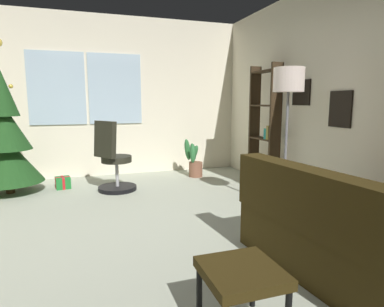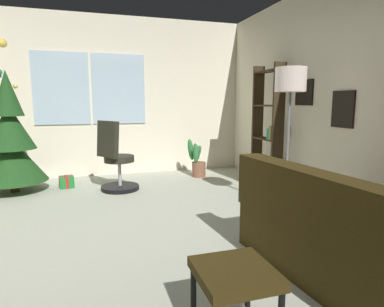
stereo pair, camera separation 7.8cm
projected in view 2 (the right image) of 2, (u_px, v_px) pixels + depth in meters
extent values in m
cube|color=#ADB39F|center=(141.00, 250.00, 3.04)|extent=(4.73, 6.22, 0.10)
cube|color=#F2E7CC|center=(112.00, 97.00, 5.80)|extent=(4.73, 0.10, 2.77)
cube|color=silver|center=(61.00, 88.00, 5.48)|extent=(0.90, 0.03, 1.20)
cube|color=silver|center=(119.00, 89.00, 5.75)|extent=(0.90, 0.03, 1.20)
cube|color=#F2E7CC|center=(362.00, 94.00, 3.52)|extent=(0.10, 6.22, 2.77)
cube|color=black|center=(304.00, 93.00, 4.36)|extent=(0.02, 0.36, 0.34)
cube|color=black|center=(343.00, 109.00, 3.71)|extent=(0.02, 0.34, 0.42)
cube|color=#31260D|center=(354.00, 253.00, 2.42)|extent=(1.08, 1.81, 0.40)
cube|color=#31260D|center=(317.00, 204.00, 2.21)|extent=(0.35, 1.75, 0.44)
cube|color=#31260D|center=(287.00, 188.00, 3.10)|extent=(0.94, 0.22, 0.20)
cube|color=#B1201B|center=(280.00, 189.00, 2.77)|extent=(0.26, 0.43, 0.41)
cube|color=beige|center=(348.00, 216.00, 2.13)|extent=(0.20, 0.42, 0.40)
cube|color=#31260D|center=(235.00, 273.00, 1.83)|extent=(0.43, 0.44, 0.06)
cylinder|color=black|center=(193.00, 292.00, 1.98)|extent=(0.04, 0.04, 0.33)
cylinder|color=black|center=(248.00, 283.00, 2.09)|extent=(0.04, 0.04, 0.33)
cylinder|color=#4C331E|center=(15.00, 186.00, 4.79)|extent=(0.12, 0.12, 0.16)
cone|color=#1C441A|center=(12.00, 160.00, 4.73)|extent=(0.94, 0.94, 0.64)
cone|color=#1C441A|center=(10.00, 127.00, 4.65)|extent=(0.68, 0.68, 0.64)
cone|color=#1C441A|center=(7.00, 93.00, 4.58)|extent=(0.41, 0.41, 0.64)
sphere|color=red|center=(12.00, 100.00, 4.76)|extent=(0.06, 0.06, 0.06)
sphere|color=gold|center=(15.00, 86.00, 4.66)|extent=(0.06, 0.06, 0.06)
sphere|color=#B21433|center=(3.00, 100.00, 4.70)|extent=(0.07, 0.07, 0.07)
sphere|color=#F2D14C|center=(2.00, 43.00, 4.47)|extent=(0.12, 0.12, 0.12)
cube|color=#1E722D|center=(67.00, 182.00, 5.03)|extent=(0.24, 0.25, 0.17)
cube|color=red|center=(67.00, 182.00, 5.03)|extent=(0.22, 0.07, 0.18)
cube|color=red|center=(67.00, 182.00, 5.03)|extent=(0.07, 0.23, 0.18)
cylinder|color=black|center=(120.00, 188.00, 4.92)|extent=(0.56, 0.56, 0.06)
cylinder|color=#B2B2B7|center=(120.00, 172.00, 4.88)|extent=(0.05, 0.05, 0.41)
cylinder|color=black|center=(119.00, 159.00, 4.85)|extent=(0.44, 0.44, 0.09)
cube|color=black|center=(108.00, 139.00, 4.65)|extent=(0.32, 0.40, 0.52)
cube|color=#342616|center=(278.00, 129.00, 4.64)|extent=(0.18, 0.04, 1.85)
cube|color=#342616|center=(257.00, 126.00, 5.20)|extent=(0.18, 0.04, 1.85)
cube|color=#342616|center=(265.00, 171.00, 5.02)|extent=(0.18, 0.56, 0.02)
cube|color=#342616|center=(267.00, 139.00, 4.95)|extent=(0.18, 0.56, 0.02)
cube|color=#342616|center=(268.00, 106.00, 4.87)|extent=(0.18, 0.56, 0.02)
cube|color=#342616|center=(269.00, 71.00, 4.79)|extent=(0.18, 0.56, 0.02)
cube|color=maroon|center=(274.00, 167.00, 4.82)|extent=(0.13, 0.07, 0.19)
cube|color=navy|center=(272.00, 167.00, 4.89)|extent=(0.13, 0.05, 0.16)
cube|color=beige|center=(269.00, 166.00, 4.95)|extent=(0.14, 0.08, 0.18)
cube|color=#3F6133|center=(267.00, 164.00, 5.02)|extent=(0.14, 0.06, 0.20)
cube|color=#803877|center=(264.00, 165.00, 5.10)|extent=(0.14, 0.05, 0.14)
cube|color=#B66B20|center=(262.00, 162.00, 5.15)|extent=(0.14, 0.04, 0.21)
cube|color=#544C53|center=(260.00, 162.00, 5.21)|extent=(0.15, 0.06, 0.20)
cube|color=olive|center=(275.00, 133.00, 4.73)|extent=(0.17, 0.05, 0.20)
cube|color=#1D817E|center=(273.00, 134.00, 4.79)|extent=(0.17, 0.06, 0.16)
cylinder|color=slate|center=(285.00, 208.00, 4.02)|extent=(0.28, 0.28, 0.03)
cylinder|color=slate|center=(287.00, 151.00, 3.91)|extent=(0.03, 0.03, 1.39)
cylinder|color=white|center=(291.00, 80.00, 3.78)|extent=(0.35, 0.35, 0.28)
cylinder|color=brown|center=(199.00, 169.00, 5.76)|extent=(0.24, 0.24, 0.26)
ellipsoid|color=#31773D|center=(196.00, 152.00, 5.87)|extent=(0.18, 0.18, 0.35)
ellipsoid|color=#31773D|center=(198.00, 153.00, 5.80)|extent=(0.18, 0.16, 0.33)
ellipsoid|color=#31773D|center=(191.00, 150.00, 5.83)|extent=(0.21, 0.21, 0.42)
ellipsoid|color=#31773D|center=(196.00, 153.00, 5.65)|extent=(0.14, 0.14, 0.33)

